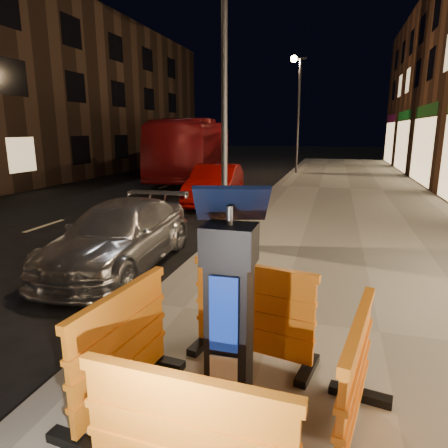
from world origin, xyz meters
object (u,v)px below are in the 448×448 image
(parking_kiosk, at_px, (229,317))
(car_silver, at_px, (121,265))
(car_red, at_px, (216,204))
(bus_doubledecker, at_px, (195,177))
(barrier_kerbside, at_px, (122,347))
(barrier_bldgside, at_px, (354,384))
(barrier_back, at_px, (253,313))

(parking_kiosk, bearing_deg, car_silver, 138.54)
(car_red, xyz_separation_m, bus_doubledecker, (-3.33, 7.28, 0.00))
(barrier_kerbside, bearing_deg, barrier_bldgside, -83.73)
(parking_kiosk, bearing_deg, barrier_back, 98.27)
(parking_kiosk, height_order, barrier_bldgside, parking_kiosk)
(parking_kiosk, distance_m, barrier_back, 1.03)
(bus_doubledecker, bearing_deg, parking_kiosk, -78.97)
(barrier_kerbside, relative_size, barrier_bldgside, 1.00)
(barrier_kerbside, relative_size, car_silver, 0.33)
(barrier_back, xyz_separation_m, barrier_bldgside, (0.95, -0.95, 0.00))
(car_silver, xyz_separation_m, car_red, (-0.14, 6.62, 0.00))
(parking_kiosk, distance_m, barrier_bldgside, 1.03)
(parking_kiosk, relative_size, barrier_back, 1.40)
(car_silver, bearing_deg, barrier_kerbside, -61.93)
(parking_kiosk, bearing_deg, car_red, 115.61)
(barrier_bldgside, relative_size, car_red, 0.33)
(car_red, bearing_deg, bus_doubledecker, 109.09)
(barrier_bldgside, height_order, car_red, barrier_bldgside)
(parking_kiosk, xyz_separation_m, barrier_bldgside, (0.95, 0.00, -0.41))
(car_silver, relative_size, bus_doubledecker, 0.37)
(bus_doubledecker, bearing_deg, barrier_kerbside, -81.75)
(barrier_back, height_order, barrier_bldgside, same)
(barrier_back, height_order, car_silver, barrier_back)
(barrier_kerbside, height_order, car_red, barrier_kerbside)
(car_silver, height_order, car_red, car_red)
(parking_kiosk, relative_size, bus_doubledecker, 0.17)
(car_silver, bearing_deg, parking_kiosk, -51.93)
(parking_kiosk, height_order, car_red, parking_kiosk)
(barrier_bldgside, xyz_separation_m, car_silver, (-4.00, 3.61, -0.67))
(barrier_back, relative_size, barrier_kerbside, 1.00)
(parking_kiosk, bearing_deg, barrier_kerbside, -171.73)
(barrier_back, distance_m, barrier_kerbside, 1.34)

